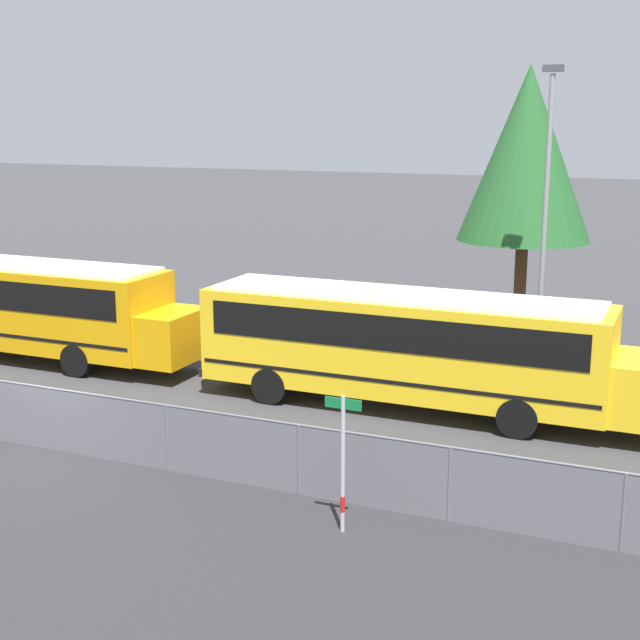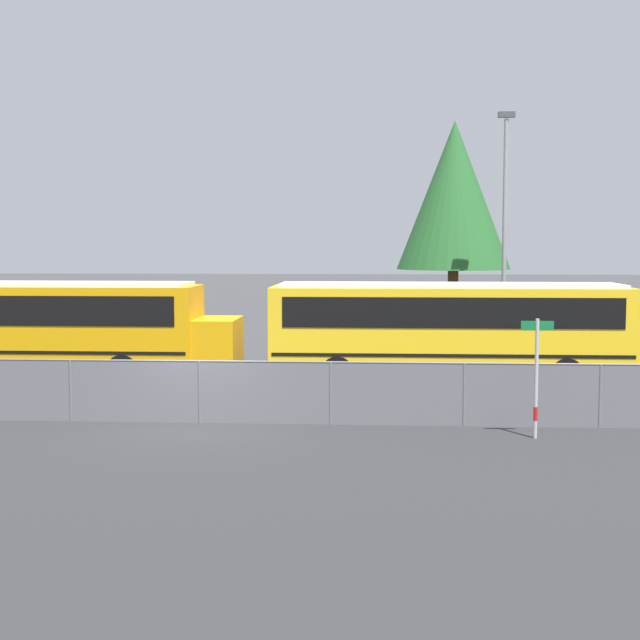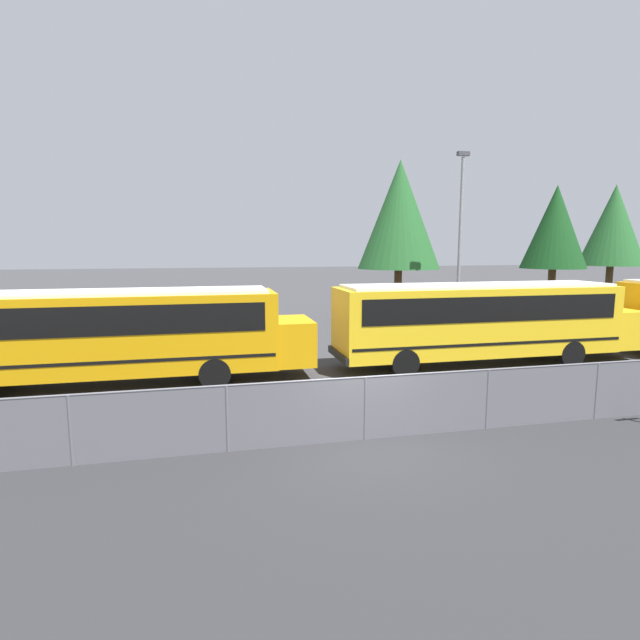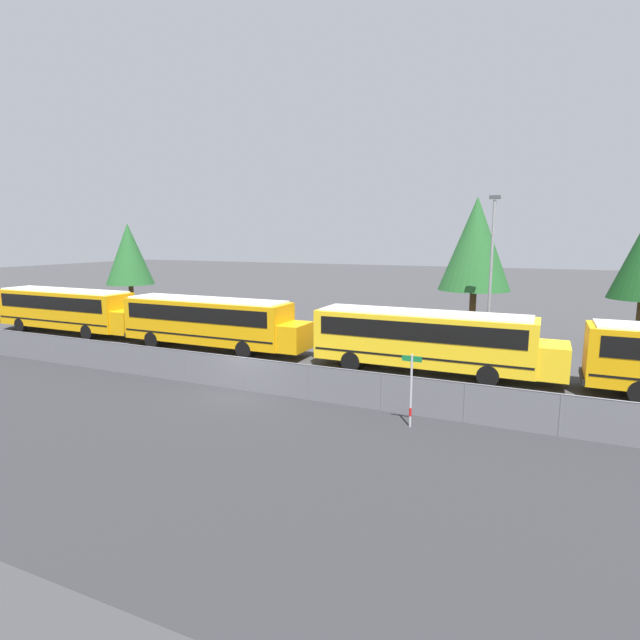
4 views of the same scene
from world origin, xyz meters
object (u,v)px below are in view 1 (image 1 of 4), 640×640
at_px(school_bus_2, 411,341).
at_px(street_sign, 343,460).
at_px(tree_3, 527,154).
at_px(light_pole, 546,205).
at_px(school_bus_1, 18,301).

height_order(school_bus_2, street_sign, school_bus_2).
relative_size(school_bus_2, tree_3, 1.29).
xyz_separation_m(street_sign, light_pole, (1.18, 13.40, 3.46)).
distance_m(street_sign, tree_3, 18.40).
xyz_separation_m(school_bus_1, light_pole, (15.12, 6.10, 3.04)).
relative_size(school_bus_2, light_pole, 1.34).
bearing_deg(street_sign, light_pole, 84.96).
distance_m(school_bus_1, light_pole, 16.59).
bearing_deg(light_pole, street_sign, -95.04).
relative_size(school_bus_1, light_pole, 1.34).
distance_m(street_sign, light_pole, 13.89).
height_order(school_bus_1, light_pole, light_pole).
height_order(school_bus_2, light_pole, light_pole).
height_order(light_pole, tree_3, tree_3).
bearing_deg(school_bus_2, tree_3, 85.74).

